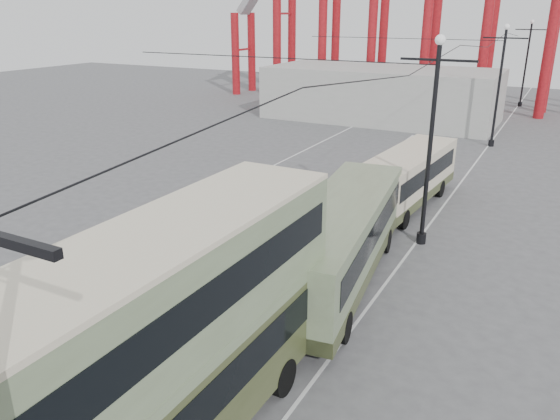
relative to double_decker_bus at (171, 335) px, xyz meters
The scene contains 9 objects.
road_markings 18.13m from the double_decker_bus, 104.49° to the left, with size 12.52×120.00×0.01m.
lamp_post_mid 15.75m from the double_decker_bus, 82.68° to the left, with size 3.20×0.44×9.32m.
lamp_post_far 37.64m from the double_decker_bus, 86.95° to the left, with size 3.20×0.44×9.32m.
lamp_post_distant 59.61m from the double_decker_bus, 88.08° to the left, with size 3.20×0.44×9.32m.
fairground_shed 45.59m from the double_decker_bus, 102.16° to the left, with size 22.00×10.00×5.00m, color #A0A09B.
double_decker_bus is the anchor object (origin of this frame).
single_decker_green 10.21m from the double_decker_bus, 89.45° to the left, with size 4.25×12.15×3.36m.
single_decker_cream 20.23m from the double_decker_bus, 90.28° to the left, with size 3.25×10.01×3.06m.
pedestrian 11.71m from the double_decker_bus, 110.02° to the left, with size 0.62×0.41×1.70m, color black.
Camera 1 is at (10.80, -5.80, 10.23)m, focal length 35.00 mm.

